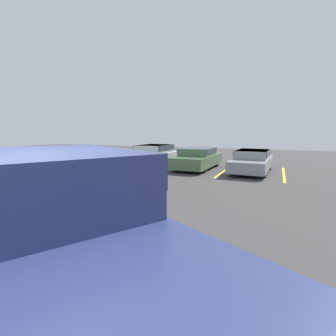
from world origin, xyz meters
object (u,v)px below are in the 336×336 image
object	(u,v)px
pickup_truck	(51,245)
parked_sedan_a	(154,155)
parked_sedan_c	(252,160)
wheel_stop_curb	(254,164)
parked_sedan_b	(197,158)

from	to	relation	value
pickup_truck	parked_sedan_a	bearing A→B (deg)	140.58
parked_sedan_a	parked_sedan_c	bearing A→B (deg)	89.42
parked_sedan_a	wheel_stop_curb	distance (m)	6.34
wheel_stop_curb	pickup_truck	bearing A→B (deg)	-92.95
parked_sedan_a	parked_sedan_c	world-z (taller)	parked_sedan_a
parked_sedan_a	parked_sedan_c	distance (m)	5.76
parked_sedan_b	pickup_truck	bearing A→B (deg)	11.00
parked_sedan_c	parked_sedan_b	bearing A→B (deg)	-89.71
parked_sedan_b	parked_sedan_c	world-z (taller)	parked_sedan_b
parked_sedan_c	wheel_stop_curb	world-z (taller)	parked_sedan_c
pickup_truck	parked_sedan_b	xyz separation A→B (m)	(-2.05, 12.40, -0.33)
parked_sedan_c	wheel_stop_curb	size ratio (longest dim) A/B	2.64
pickup_truck	parked_sedan_a	world-z (taller)	pickup_truck
parked_sedan_a	wheel_stop_curb	xyz separation A→B (m)	(5.60, 2.92, -0.61)
parked_sedan_a	parked_sedan_b	world-z (taller)	parked_sedan_a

